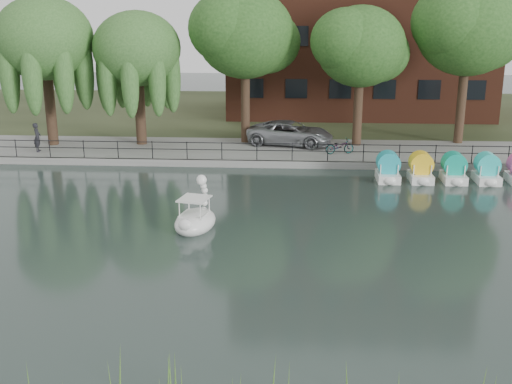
# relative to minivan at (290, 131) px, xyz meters

# --- Properties ---
(ground_plane) EXTENTS (120.00, 120.00, 0.00)m
(ground_plane) POSITION_rel_minivan_xyz_m (-1.86, -17.28, -1.25)
(ground_plane) COLOR #3C4F47
(promenade) EXTENTS (40.00, 6.00, 0.40)m
(promenade) POSITION_rel_minivan_xyz_m (-1.86, -1.28, -1.05)
(promenade) COLOR gray
(promenade) RESTS_ON ground_plane
(kerb) EXTENTS (40.00, 0.25, 0.40)m
(kerb) POSITION_rel_minivan_xyz_m (-1.86, -4.23, -1.05)
(kerb) COLOR gray
(kerb) RESTS_ON ground_plane
(land_strip) EXTENTS (60.00, 22.00, 0.36)m
(land_strip) POSITION_rel_minivan_xyz_m (-1.86, 12.72, -1.07)
(land_strip) COLOR #47512D
(land_strip) RESTS_ON ground_plane
(railing) EXTENTS (32.00, 0.05, 1.00)m
(railing) POSITION_rel_minivan_xyz_m (-1.86, -4.03, -0.10)
(railing) COLOR black
(railing) RESTS_ON promenade
(willow_left) EXTENTS (5.88, 5.88, 9.01)m
(willow_left) POSITION_rel_minivan_xyz_m (-14.86, -0.78, 5.62)
(willow_left) COLOR #473323
(willow_left) RESTS_ON promenade
(willow_mid) EXTENTS (5.32, 5.32, 8.15)m
(willow_mid) POSITION_rel_minivan_xyz_m (-9.36, -0.28, 5.00)
(willow_mid) COLOR #473323
(willow_mid) RESTS_ON promenade
(broadleaf_center) EXTENTS (6.00, 6.00, 9.25)m
(broadleaf_center) POSITION_rel_minivan_xyz_m (-2.86, 0.72, 5.81)
(broadleaf_center) COLOR #473323
(broadleaf_center) RESTS_ON promenade
(broadleaf_right) EXTENTS (5.40, 5.40, 8.32)m
(broadleaf_right) POSITION_rel_minivan_xyz_m (4.14, 0.22, 5.14)
(broadleaf_right) COLOR #473323
(broadleaf_right) RESTS_ON promenade
(broadleaf_far) EXTENTS (6.30, 6.30, 9.71)m
(broadleaf_far) POSITION_rel_minivan_xyz_m (10.64, 1.22, 6.15)
(broadleaf_far) COLOR #473323
(broadleaf_far) RESTS_ON promenade
(minivan) EXTENTS (3.97, 6.54, 1.70)m
(minivan) POSITION_rel_minivan_xyz_m (0.00, 0.00, 0.00)
(minivan) COLOR gray
(minivan) RESTS_ON promenade
(bicycle) EXTENTS (1.01, 1.82, 1.00)m
(bicycle) POSITION_rel_minivan_xyz_m (2.93, -2.27, -0.35)
(bicycle) COLOR gray
(bicycle) RESTS_ON promenade
(pedestrian) EXTENTS (0.60, 0.79, 1.98)m
(pedestrian) POSITION_rel_minivan_xyz_m (-15.05, -2.75, 0.14)
(pedestrian) COLOR black
(pedestrian) RESTS_ON promenade
(swan_boat) EXTENTS (2.09, 2.77, 2.10)m
(swan_boat) POSITION_rel_minivan_xyz_m (-3.82, -14.32, -0.79)
(swan_boat) COLOR white
(swan_boat) RESTS_ON ground_plane
(pedal_boat_row) EXTENTS (11.35, 1.70, 1.40)m
(pedal_boat_row) POSITION_rel_minivan_xyz_m (10.29, -6.51, -0.64)
(pedal_boat_row) COLOR white
(pedal_boat_row) RESTS_ON ground_plane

